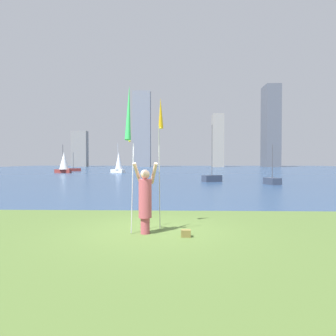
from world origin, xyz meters
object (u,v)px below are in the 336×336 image
person (145,199)px  kite_flag_left (129,115)px  sailboat_2 (119,163)px  kite_flag_right (161,118)px  sailboat_3 (64,162)px  sailboat_0 (212,178)px  sailboat_4 (272,181)px  bag (186,233)px  sailboat_1 (73,170)px

person → kite_flag_left: bearing=-131.4°
person → sailboat_2: sailboat_2 is taller
person → kite_flag_right: (0.39, 0.87, 2.42)m
kite_flag_left → sailboat_3: sailboat_3 is taller
kite_flag_left → sailboat_0: size_ratio=0.74×
kite_flag_right → sailboat_2: size_ratio=0.77×
sailboat_0 → sailboat_4: (4.88, -3.37, -0.06)m
kite_flag_right → sailboat_0: (3.91, 20.88, -3.04)m
sailboat_3 → person: bearing=-66.8°
kite_flag_right → sailboat_2: (-9.63, 42.94, -1.78)m
sailboat_0 → sailboat_2: size_ratio=1.08×
kite_flag_left → bag: 3.56m
kite_flag_left → sailboat_4: size_ratio=1.19×
kite_flag_right → bag: (0.75, -1.20, -3.31)m
bag → sailboat_3: (-19.63, 43.39, 1.74)m
sailboat_2 → kite_flag_right: bearing=-77.4°
person → bag: 1.49m
person → sailboat_0: sailboat_0 is taller
sailboat_1 → sailboat_2: 13.35m
sailboat_1 → sailboat_2: size_ratio=0.72×
sailboat_4 → sailboat_1: bearing=131.0°
kite_flag_right → sailboat_2: 44.05m
kite_flag_right → bag: 3.61m
kite_flag_right → bag: kite_flag_right is taller
person → sailboat_2: size_ratio=0.39×
kite_flag_left → bag: size_ratio=15.80×
kite_flag_right → sailboat_2: sailboat_2 is taller
bag → sailboat_4: size_ratio=0.08×
person → sailboat_1: sailboat_1 is taller
sailboat_3 → sailboat_4: 37.10m
sailboat_0 → sailboat_3: (-22.78, 21.31, 1.47)m
sailboat_1 → sailboat_2: bearing=-37.0°
bag → sailboat_3: sailboat_3 is taller
sailboat_1 → bag: bearing=-68.1°
kite_flag_left → bag: bearing=3.4°
kite_flag_left → sailboat_4: (9.58, 18.81, -2.99)m
kite_flag_left → sailboat_1: kite_flag_left is taller
sailboat_0 → sailboat_3: sailboat_0 is taller
person → kite_flag_right: bearing=66.9°
kite_flag_left → person: bearing=47.4°
kite_flag_right → sailboat_4: 19.84m
sailboat_0 → sailboat_2: bearing=121.5°
sailboat_2 → sailboat_4: (18.42, -25.43, -1.32)m
sailboat_2 → sailboat_3: sailboat_2 is taller
sailboat_1 → sailboat_0: bearing=-51.2°
person → sailboat_1: 55.48m
sailboat_1 → sailboat_4: sailboat_1 is taller
kite_flag_left → sailboat_0: bearing=78.0°
person → sailboat_0: bearing=80.1°
kite_flag_left → sailboat_0: 22.86m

